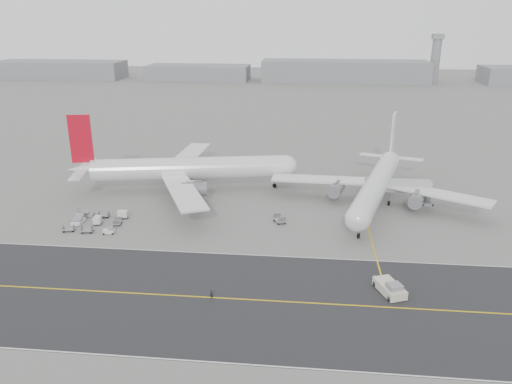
# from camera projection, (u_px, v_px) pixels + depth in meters

# --- Properties ---
(ground) EXTENTS (700.00, 700.00, 0.00)m
(ground) POSITION_uv_depth(u_px,v_px,m) (221.00, 249.00, 98.43)
(ground) COLOR gray
(ground) RESTS_ON ground
(taxiway) EXTENTS (220.00, 59.00, 0.03)m
(taxiway) POSITION_uv_depth(u_px,v_px,m) (233.00, 299.00, 81.11)
(taxiway) COLOR #2C2C2F
(taxiway) RESTS_ON ground
(horizon_buildings) EXTENTS (520.00, 28.00, 28.00)m
(horizon_buildings) POSITION_uv_depth(u_px,v_px,m) (329.00, 82.00, 338.99)
(horizon_buildings) COLOR gray
(horizon_buildings) RESTS_ON ground
(control_tower) EXTENTS (7.00, 7.00, 31.25)m
(control_tower) POSITION_uv_depth(u_px,v_px,m) (436.00, 57.00, 331.47)
(control_tower) COLOR gray
(control_tower) RESTS_ON ground
(airliner_a) EXTENTS (58.52, 57.38, 20.36)m
(airliner_a) POSITION_uv_depth(u_px,v_px,m) (185.00, 169.00, 129.15)
(airliner_a) COLOR white
(airliner_a) RESTS_ON ground
(airliner_b) EXTENTS (50.76, 51.84, 18.36)m
(airliner_b) POSITION_uv_depth(u_px,v_px,m) (377.00, 183.00, 119.70)
(airliner_b) COLOR white
(airliner_b) RESTS_ON ground
(pushback_tug) EXTENTS (5.15, 8.33, 2.39)m
(pushback_tug) POSITION_uv_depth(u_px,v_px,m) (390.00, 288.00, 82.40)
(pushback_tug) COLOR beige
(pushback_tug) RESTS_ON ground
(jet_bridge) EXTENTS (16.36, 3.26, 6.19)m
(jet_bridge) POSITION_uv_depth(u_px,v_px,m) (399.00, 187.00, 120.29)
(jet_bridge) COLOR gray
(jet_bridge) RESTS_ON ground
(gse_cluster) EXTENTS (18.43, 17.96, 1.85)m
(gse_cluster) POSITION_uv_depth(u_px,v_px,m) (97.00, 224.00, 109.75)
(gse_cluster) COLOR gray
(gse_cluster) RESTS_ON ground
(stray_dolly) EXTENTS (2.96, 3.41, 1.79)m
(stray_dolly) POSITION_uv_depth(u_px,v_px,m) (279.00, 223.00, 110.64)
(stray_dolly) COLOR silver
(stray_dolly) RESTS_ON ground
(ground_crew_a) EXTENTS (0.65, 0.52, 1.55)m
(ground_crew_a) POSITION_uv_depth(u_px,v_px,m) (212.00, 295.00, 80.85)
(ground_crew_a) COLOR black
(ground_crew_a) RESTS_ON ground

